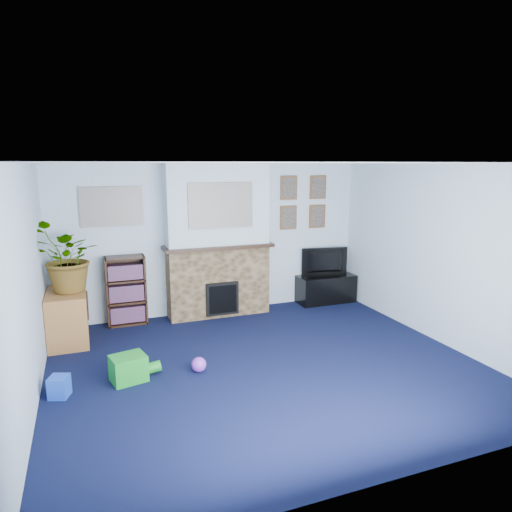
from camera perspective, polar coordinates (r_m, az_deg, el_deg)
name	(u,v)px	position (r m, az deg, el deg)	size (l,w,h in m)	color
floor	(266,365)	(5.67, 1.23, -13.47)	(5.00, 4.50, 0.01)	black
ceiling	(267,163)	(5.15, 1.35, 11.55)	(5.00, 4.50, 0.01)	white
wall_back	(214,239)	(7.38, -5.25, 2.10)	(5.00, 0.04, 2.40)	silver
wall_front	(385,335)	(3.39, 15.84, -9.54)	(5.00, 0.04, 2.40)	silver
wall_left	(27,289)	(4.95, -26.70, -3.70)	(0.04, 4.50, 2.40)	silver
wall_right	(438,254)	(6.62, 21.80, 0.25)	(0.04, 4.50, 2.40)	silver
chimney_breast	(218,242)	(7.19, -4.81, 1.73)	(1.72, 0.50, 2.40)	brown
collage_main	(221,205)	(6.91, -4.41, 6.33)	(1.00, 0.03, 0.68)	gray
collage_left	(112,206)	(7.05, -17.61, 5.93)	(0.90, 0.03, 0.58)	gray
portrait_tl	(289,188)	(7.72, 4.12, 8.50)	(0.30, 0.03, 0.40)	brown
portrait_tr	(318,187)	(7.97, 7.76, 8.52)	(0.30, 0.03, 0.40)	brown
portrait_bl	(288,218)	(7.76, 4.07, 4.82)	(0.30, 0.03, 0.40)	brown
portrait_br	(317,216)	(8.01, 7.66, 4.94)	(0.30, 0.03, 0.40)	brown
tv_stand	(326,290)	(8.12, 8.71, -4.16)	(1.01, 0.43, 0.48)	black
television	(326,262)	(8.02, 8.75, -0.74)	(0.83, 0.11, 0.48)	black
bookshelf	(126,292)	(7.15, -15.92, -4.33)	(0.58, 0.28, 1.05)	black
sideboard	(68,317)	(6.76, -22.47, -7.04)	(0.50, 0.91, 0.71)	#A66935
potted_plant	(67,258)	(6.50, -22.59, -0.20)	(0.85, 0.74, 0.94)	#26661E
mantel_clock	(212,241)	(7.11, -5.53, 1.91)	(0.11, 0.07, 0.15)	gold
mantel_candle	(239,239)	(7.23, -2.16, 2.20)	(0.05, 0.05, 0.15)	#B2BFC6
mantel_teddy	(185,243)	(7.02, -8.81, 1.66)	(0.12, 0.12, 0.12)	gray
mantel_can	(264,238)	(7.38, 0.97, 2.23)	(0.05, 0.05, 0.11)	blue
green_crate	(128,369)	(5.44, -15.66, -13.45)	(0.37, 0.30, 0.30)	#198C26
toy_ball	(199,364)	(5.51, -7.16, -13.30)	(0.18, 0.18, 0.18)	purple
toy_block	(59,387)	(5.34, -23.38, -14.81)	(0.19, 0.19, 0.23)	blue
toy_tube	(149,369)	(5.56, -13.23, -13.54)	(0.13, 0.13, 0.27)	#198C26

